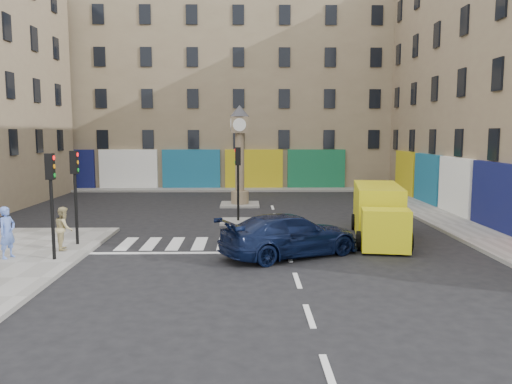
{
  "coord_description": "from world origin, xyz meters",
  "views": [
    {
      "loc": [
        -1.54,
        -16.96,
        4.57
      ],
      "look_at": [
        -1.16,
        4.4,
        2.0
      ],
      "focal_mm": 35.0,
      "sensor_mm": 36.0,
      "label": 1
    }
  ],
  "objects_px": {
    "traffic_light_island": "(238,172)",
    "pedestrian_blue": "(7,232)",
    "traffic_light_left_near": "(51,189)",
    "yellow_van": "(379,213)",
    "clock_pillar": "(240,149)",
    "pedestrian_tan": "(64,228)",
    "traffic_light_left_far": "(75,182)",
    "navy_sedan": "(290,235)"
  },
  "relations": [
    {
      "from": "traffic_light_island",
      "to": "pedestrian_tan",
      "type": "bearing_deg",
      "value": -135.77
    },
    {
      "from": "clock_pillar",
      "to": "yellow_van",
      "type": "xyz_separation_m",
      "value": [
        6.13,
        -9.81,
        -2.43
      ]
    },
    {
      "from": "traffic_light_left_near",
      "to": "traffic_light_island",
      "type": "relative_size",
      "value": 1.0
    },
    {
      "from": "traffic_light_island",
      "to": "pedestrian_tan",
      "type": "relative_size",
      "value": 2.27
    },
    {
      "from": "traffic_light_island",
      "to": "pedestrian_blue",
      "type": "distance_m",
      "value": 11.12
    },
    {
      "from": "clock_pillar",
      "to": "pedestrian_tan",
      "type": "height_order",
      "value": "clock_pillar"
    },
    {
      "from": "traffic_light_left_near",
      "to": "traffic_light_island",
      "type": "xyz_separation_m",
      "value": [
        6.3,
        7.8,
        -0.03
      ]
    },
    {
      "from": "clock_pillar",
      "to": "pedestrian_blue",
      "type": "distance_m",
      "value": 15.95
    },
    {
      "from": "traffic_light_left_near",
      "to": "yellow_van",
      "type": "bearing_deg",
      "value": 17.76
    },
    {
      "from": "navy_sedan",
      "to": "traffic_light_island",
      "type": "bearing_deg",
      "value": -10.33
    },
    {
      "from": "traffic_light_left_far",
      "to": "pedestrian_blue",
      "type": "relative_size",
      "value": 2.02
    },
    {
      "from": "clock_pillar",
      "to": "pedestrian_blue",
      "type": "bearing_deg",
      "value": -120.47
    },
    {
      "from": "traffic_light_left_far",
      "to": "traffic_light_island",
      "type": "relative_size",
      "value": 1.0
    },
    {
      "from": "pedestrian_blue",
      "to": "pedestrian_tan",
      "type": "distance_m",
      "value": 1.98
    },
    {
      "from": "traffic_light_left_far",
      "to": "pedestrian_tan",
      "type": "xyz_separation_m",
      "value": [
        -0.18,
        -0.9,
        -1.66
      ]
    },
    {
      "from": "pedestrian_tan",
      "to": "yellow_van",
      "type": "bearing_deg",
      "value": -97.29
    },
    {
      "from": "traffic_light_left_far",
      "to": "pedestrian_blue",
      "type": "bearing_deg",
      "value": -127.73
    },
    {
      "from": "traffic_light_island",
      "to": "pedestrian_blue",
      "type": "relative_size",
      "value": 2.02
    },
    {
      "from": "traffic_light_island",
      "to": "clock_pillar",
      "type": "relative_size",
      "value": 0.61
    },
    {
      "from": "pedestrian_blue",
      "to": "traffic_light_island",
      "type": "bearing_deg",
      "value": -26.96
    },
    {
      "from": "clock_pillar",
      "to": "traffic_light_island",
      "type": "bearing_deg",
      "value": -90.0
    },
    {
      "from": "traffic_light_island",
      "to": "traffic_light_left_far",
      "type": "bearing_deg",
      "value": -139.4
    },
    {
      "from": "yellow_van",
      "to": "pedestrian_blue",
      "type": "relative_size",
      "value": 3.49
    },
    {
      "from": "traffic_light_left_near",
      "to": "clock_pillar",
      "type": "relative_size",
      "value": 0.61
    },
    {
      "from": "traffic_light_island",
      "to": "navy_sedan",
      "type": "bearing_deg",
      "value": -73.35
    },
    {
      "from": "traffic_light_left_near",
      "to": "pedestrian_tan",
      "type": "xyz_separation_m",
      "value": [
        -0.18,
        1.5,
        -1.66
      ]
    },
    {
      "from": "yellow_van",
      "to": "traffic_light_left_far",
      "type": "bearing_deg",
      "value": -163.39
    },
    {
      "from": "navy_sedan",
      "to": "pedestrian_tan",
      "type": "distance_m",
      "value": 8.54
    },
    {
      "from": "clock_pillar",
      "to": "traffic_light_left_near",
      "type": "bearing_deg",
      "value": -114.55
    },
    {
      "from": "traffic_light_left_far",
      "to": "traffic_light_left_near",
      "type": "bearing_deg",
      "value": -90.0
    },
    {
      "from": "navy_sedan",
      "to": "pedestrian_tan",
      "type": "bearing_deg",
      "value": 59.34
    },
    {
      "from": "traffic_light_left_far",
      "to": "clock_pillar",
      "type": "relative_size",
      "value": 0.61
    },
    {
      "from": "traffic_light_island",
      "to": "yellow_van",
      "type": "relative_size",
      "value": 0.58
    },
    {
      "from": "traffic_light_island",
      "to": "clock_pillar",
      "type": "height_order",
      "value": "clock_pillar"
    },
    {
      "from": "traffic_light_left_near",
      "to": "yellow_van",
      "type": "height_order",
      "value": "traffic_light_left_near"
    },
    {
      "from": "navy_sedan",
      "to": "yellow_van",
      "type": "bearing_deg",
      "value": -80.36
    },
    {
      "from": "traffic_light_island",
      "to": "clock_pillar",
      "type": "bearing_deg",
      "value": 90.0
    },
    {
      "from": "yellow_van",
      "to": "clock_pillar",
      "type": "bearing_deg",
      "value": 131.37
    },
    {
      "from": "navy_sedan",
      "to": "pedestrian_blue",
      "type": "relative_size",
      "value": 2.94
    },
    {
      "from": "clock_pillar",
      "to": "yellow_van",
      "type": "distance_m",
      "value": 11.82
    },
    {
      "from": "pedestrian_blue",
      "to": "pedestrian_tan",
      "type": "height_order",
      "value": "pedestrian_blue"
    },
    {
      "from": "traffic_light_left_near",
      "to": "pedestrian_tan",
      "type": "relative_size",
      "value": 2.27
    }
  ]
}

